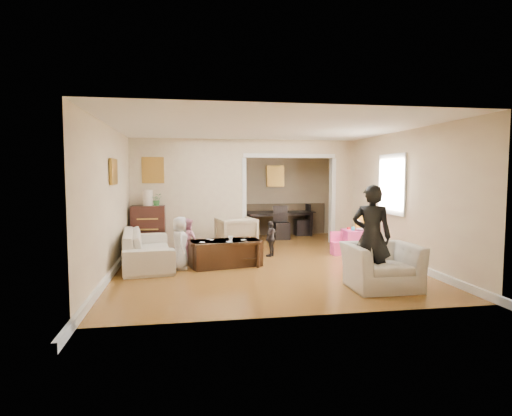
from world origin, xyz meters
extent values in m
plane|color=#A5712A|center=(0.00, 0.00, 0.00)|extent=(7.00, 7.00, 0.00)
cube|color=beige|center=(-1.38, 1.80, 1.30)|extent=(2.75, 0.18, 2.60)
cube|color=beige|center=(2.48, 1.80, 1.30)|extent=(0.55, 0.18, 2.60)
cube|color=beige|center=(1.10, 1.80, 2.42)|extent=(2.22, 0.18, 0.35)
cube|color=white|center=(2.73, -0.40, 1.55)|extent=(0.03, 0.95, 1.10)
cube|color=brown|center=(-2.20, 1.70, 1.85)|extent=(0.45, 0.03, 0.55)
cube|color=brown|center=(-2.71, -0.60, 1.80)|extent=(0.03, 0.55, 0.40)
cube|color=brown|center=(1.10, 3.44, 1.70)|extent=(0.45, 0.03, 0.55)
imported|color=beige|center=(-2.20, -0.12, 0.33)|extent=(1.15, 2.36, 0.66)
imported|color=tan|center=(-0.31, 1.13, 0.38)|extent=(0.97, 0.98, 0.76)
imported|color=beige|center=(1.52, -2.46, 0.34)|extent=(1.06, 0.93, 0.68)
cube|color=black|center=(-2.30, 1.40, 0.52)|extent=(0.75, 0.42, 1.04)
cylinder|color=beige|center=(-2.30, 1.40, 1.22)|extent=(0.22, 0.22, 0.36)
imported|color=#2F662D|center=(-2.10, 1.40, 1.18)|extent=(0.25, 0.21, 0.28)
cube|color=#381E11|center=(-0.71, -0.48, 0.25)|extent=(1.43, 0.95, 0.49)
imported|color=white|center=(-0.61, -0.53, 0.54)|extent=(0.12, 0.12, 0.09)
cube|color=#DC3A8B|center=(2.27, 0.30, 0.26)|extent=(0.58, 0.58, 0.52)
cube|color=yellow|center=(2.39, 0.40, 0.67)|extent=(0.20, 0.08, 0.30)
cylinder|color=#22AAA6|center=(2.17, 0.25, 0.56)|extent=(0.08, 0.08, 0.08)
cube|color=red|center=(2.15, 0.42, 0.55)|extent=(0.09, 0.08, 0.05)
imported|color=silver|center=(2.32, 0.18, 0.55)|extent=(0.21, 0.21, 0.05)
imported|color=black|center=(1.10, 3.21, 0.35)|extent=(2.13, 1.41, 0.70)
imported|color=black|center=(1.37, -2.42, 0.80)|extent=(0.69, 0.61, 1.60)
imported|color=silver|center=(-1.56, -0.63, 0.49)|extent=(0.34, 0.50, 0.98)
imported|color=pink|center=(-1.41, -0.18, 0.45)|extent=(0.52, 0.55, 0.90)
imported|color=black|center=(0.34, 0.27, 0.38)|extent=(0.42, 0.47, 0.77)
cube|color=white|center=(-0.62, -0.60, 0.49)|extent=(0.09, 0.10, 0.00)
cube|color=white|center=(-0.66, -0.69, 0.49)|extent=(0.12, 0.13, 0.00)
cube|color=white|center=(-0.96, -0.37, 0.49)|extent=(0.10, 0.11, 0.00)
cube|color=white|center=(-0.36, -0.49, 0.49)|extent=(0.12, 0.11, 0.00)
cube|color=white|center=(-1.03, -0.27, 0.49)|extent=(0.10, 0.11, 0.00)
cube|color=white|center=(-1.16, -0.64, 0.49)|extent=(0.12, 0.11, 0.00)
camera|label=1|loc=(-1.43, -8.41, 1.76)|focal=29.42mm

